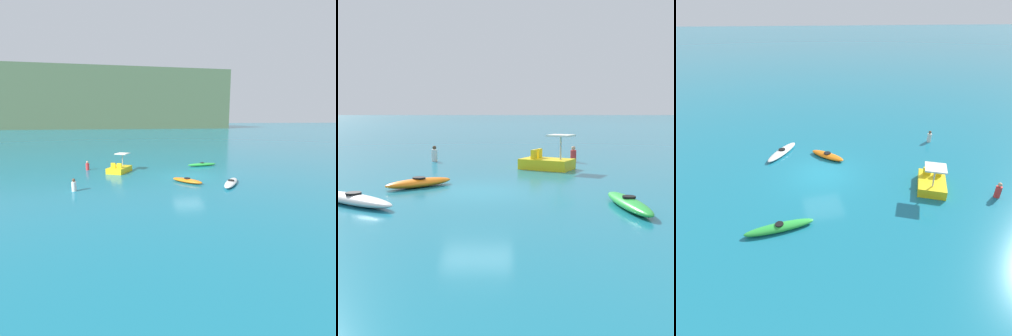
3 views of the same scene
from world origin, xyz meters
The scene contains 8 objects.
ground_plane centered at (0.00, 0.00, 0.00)m, with size 600.00×600.00×0.00m, color #19728C.
headland_cliff centered at (-3.76, 134.34, 14.77)m, with size 114.07×47.75×29.54m, color #4C6042.
kayak_orange centered at (-0.75, -2.19, 0.16)m, with size 2.29×2.50×0.37m.
kayak_white centered at (2.25, -3.52, 0.16)m, with size 2.53×3.21×0.37m.
kayak_green centered at (2.73, 4.58, 0.16)m, with size 3.20×0.92×0.37m.
pedal_boat_yellow centered at (-5.77, 2.96, 0.34)m, with size 2.45×2.82×1.68m.
person_near_shore centered at (-8.93, -3.05, 0.39)m, with size 0.41×0.41×0.88m.
person_by_kayaks centered at (-8.75, 4.65, 0.39)m, with size 0.35×0.35×0.88m.
Camera 1 is at (-6.14, -21.33, 4.81)m, focal length 28.29 mm.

